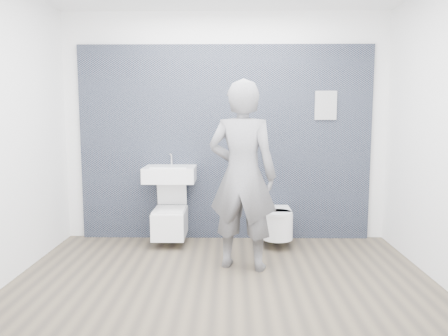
{
  "coord_description": "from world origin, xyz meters",
  "views": [
    {
      "loc": [
        0.07,
        -3.95,
        1.57
      ],
      "look_at": [
        0.0,
        0.6,
        1.0
      ],
      "focal_mm": 35.0,
      "sensor_mm": 36.0,
      "label": 1
    }
  ],
  "objects_px": {
    "washbasin": "(170,174)",
    "toilet_square": "(170,221)",
    "toilet_rounded": "(276,223)",
    "visitor": "(242,176)"
  },
  "relations": [
    {
      "from": "washbasin",
      "to": "toilet_square",
      "type": "distance_m",
      "value": 0.57
    },
    {
      "from": "toilet_square",
      "to": "toilet_rounded",
      "type": "distance_m",
      "value": 1.28
    },
    {
      "from": "visitor",
      "to": "toilet_square",
      "type": "bearing_deg",
      "value": -29.23
    },
    {
      "from": "toilet_square",
      "to": "visitor",
      "type": "xyz_separation_m",
      "value": [
        0.84,
        -0.79,
        0.66
      ]
    },
    {
      "from": "toilet_square",
      "to": "toilet_rounded",
      "type": "height_order",
      "value": "toilet_square"
    },
    {
      "from": "washbasin",
      "to": "toilet_rounded",
      "type": "xyz_separation_m",
      "value": [
        1.28,
        -0.08,
        -0.58
      ]
    },
    {
      "from": "washbasin",
      "to": "toilet_square",
      "type": "relative_size",
      "value": 0.82
    },
    {
      "from": "toilet_rounded",
      "to": "visitor",
      "type": "relative_size",
      "value": 0.32
    },
    {
      "from": "washbasin",
      "to": "visitor",
      "type": "bearing_deg",
      "value": -44.55
    },
    {
      "from": "washbasin",
      "to": "visitor",
      "type": "relative_size",
      "value": 0.32
    }
  ]
}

